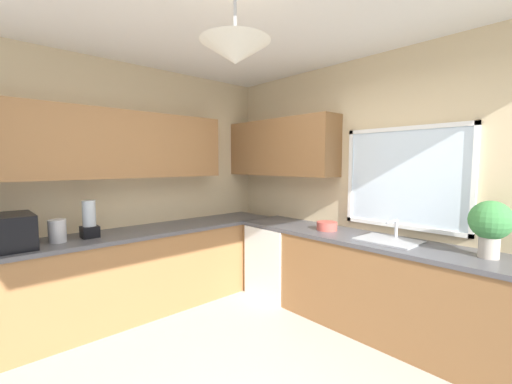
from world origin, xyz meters
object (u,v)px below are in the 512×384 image
Objects in this scene: sink_assembly at (388,240)px; potted_plant at (490,223)px; bowl at (327,226)px; blender_appliance at (89,221)px; dishwasher at (279,260)px; kettle at (57,231)px; microwave at (8,232)px.

potted_plant is at bearing 3.20° from sink_assembly.
bowl is 2.40m from blender_appliance.
sink_assembly is 0.81m from potted_plant.
sink_assembly is at bearing 44.67° from blender_appliance.
kettle reaches higher than dishwasher.
kettle is at bearing -131.33° from sink_assembly.
potted_plant is at bearing 36.23° from blender_appliance.
potted_plant reaches higher than microwave.
microwave is 2.21× the size of bowl.
dishwasher is at bearing -177.46° from bowl.
blender_appliance is at bearing -135.33° from sink_assembly.
bowl is at bearing 62.91° from microwave.
sink_assembly is at bearing -176.80° from potted_plant.
kettle is (-0.64, -2.23, 0.57)m from dishwasher.
kettle is at bearing -140.03° from potted_plant.
bowl is (-0.68, -0.01, 0.03)m from sink_assembly.
sink_assembly is at bearing 0.62° from bowl.
blender_appliance is at bearing -123.98° from bowl.
dishwasher is 1.61× the size of sink_assembly.
microwave is at bearing -93.24° from kettle.
dishwasher is 3.89× the size of bowl.
microwave is at bearing -104.33° from dishwasher.
potted_plant is at bearing 2.16° from dishwasher.
kettle is 0.58× the size of blender_appliance.
potted_plant is at bearing 1.99° from bowl.
bowl reaches higher than dishwasher.
bowl is at bearing -179.38° from sink_assembly.
microwave is at bearing -127.54° from sink_assembly.
microwave reaches higher than sink_assembly.
blender_appliance is (0.00, 0.63, 0.02)m from microwave.
sink_assembly is at bearing 1.58° from dishwasher.
blender_appliance is (-2.01, -1.99, 0.15)m from sink_assembly.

